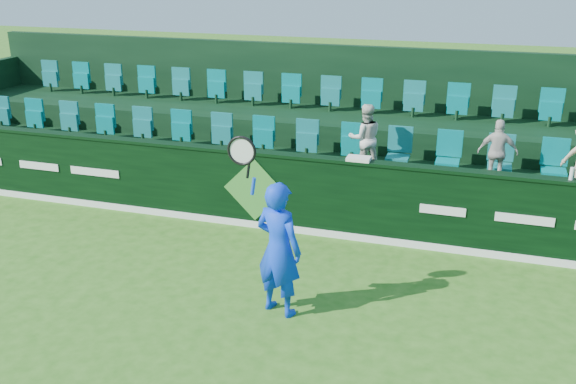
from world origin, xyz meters
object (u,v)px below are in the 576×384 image
(tennis_player, at_px, (278,248))
(drinks_bottle, at_px, (572,174))
(spectator_middle, at_px, (498,152))
(spectator_left, at_px, (365,138))
(towel, at_px, (359,159))

(tennis_player, xyz_separation_m, drinks_bottle, (3.62, 2.59, 0.53))
(tennis_player, distance_m, spectator_middle, 4.55)
(spectator_left, relative_size, spectator_middle, 1.10)
(spectator_left, bearing_deg, towel, 73.37)
(tennis_player, xyz_separation_m, spectator_left, (0.38, 3.71, 0.49))
(towel, bearing_deg, spectator_middle, 27.99)
(tennis_player, height_order, spectator_left, tennis_player)
(spectator_middle, bearing_deg, spectator_left, -1.54)
(tennis_player, distance_m, drinks_bottle, 4.48)
(spectator_left, height_order, towel, spectator_left)
(tennis_player, bearing_deg, towel, 79.15)
(spectator_left, bearing_deg, drinks_bottle, 138.41)
(towel, bearing_deg, tennis_player, -100.85)
(spectator_middle, relative_size, drinks_bottle, 5.89)
(drinks_bottle, bearing_deg, tennis_player, -144.47)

